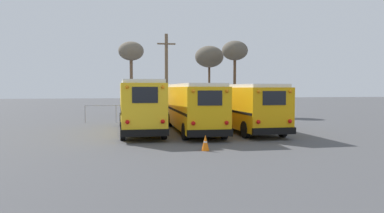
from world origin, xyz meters
TOP-DOWN VIEW (x-y plane):
  - ground_plane at (0.00, 0.00)m, footprint 160.00×160.00m
  - school_bus_0 at (-3.37, 0.35)m, footprint 2.51×10.39m
  - school_bus_1 at (-0.00, -0.42)m, footprint 2.63×10.07m
  - school_bus_2 at (3.37, -0.08)m, footprint 2.70×10.39m
  - utility_pole at (-0.04, 12.83)m, footprint 1.80×0.32m
  - bare_tree_0 at (7.21, 13.58)m, footprint 2.70×2.70m
  - bare_tree_1 at (-3.33, 16.78)m, footprint 2.70×2.70m
  - bare_tree_2 at (5.33, 17.03)m, footprint 3.20×3.20m
  - fence_line at (-0.00, 7.38)m, footprint 14.80×0.06m
  - traffic_cone at (-0.86, -7.56)m, footprint 0.36×0.36m

SIDE VIEW (x-z plane):
  - ground_plane at x=0.00m, z-range 0.00..0.00m
  - traffic_cone at x=-0.86m, z-range 0.00..0.72m
  - fence_line at x=0.00m, z-range 0.27..1.69m
  - school_bus_2 at x=3.37m, z-range 0.14..3.19m
  - school_bus_1 at x=0.00m, z-range 0.13..3.23m
  - school_bus_0 at x=-3.37m, z-range 0.14..3.43m
  - utility_pole at x=-0.04m, z-range 0.13..8.25m
  - bare_tree_2 at x=5.33m, z-range 2.52..10.04m
  - bare_tree_0 at x=7.21m, z-range 2.72..10.44m
  - bare_tree_1 at x=-3.33m, z-range 2.72..10.50m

